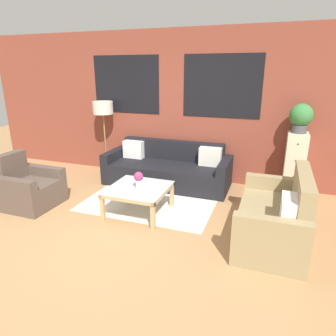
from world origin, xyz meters
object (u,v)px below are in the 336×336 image
Objects in this scene: armchair_corner at (29,189)px; potted_plant at (301,117)px; coffee_table at (139,191)px; settee_vintage at (276,218)px; flower_vase at (139,179)px; couch_dark at (168,170)px; drawer_cabinet at (294,165)px; floor_lamp at (103,111)px.

potted_plant is (3.96, 1.85, 1.08)m from armchair_corner.
armchair_corner is at bearing -169.08° from coffee_table.
settee_vintage is 1.94m from flower_vase.
potted_plant is at bearing 35.48° from flower_vase.
potted_plant is (2.21, 0.20, 1.09)m from couch_dark.
armchair_corner is at bearing -155.02° from drawer_cabinet.
potted_plant is at bearing 24.99° from armchair_corner.
armchair_corner is at bearing -155.01° from potted_plant.
couch_dark is 2.77× the size of armchair_corner.
flower_vase is (0.04, -1.35, 0.29)m from couch_dark.
potted_plant is at bearing 0.66° from floor_lamp.
floor_lamp reaches higher than drawer_cabinet.
potted_plant is (0.00, 0.00, 0.81)m from drawer_cabinet.
settee_vintage is 1.66m from drawer_cabinet.
floor_lamp is 1.35× the size of drawer_cabinet.
flower_vase is (1.80, 0.30, 0.29)m from armchair_corner.
potted_plant is at bearing 90.00° from drawer_cabinet.
floor_lamp is (-1.42, 0.16, 1.02)m from couch_dark.
potted_plant is (3.63, 0.04, 0.06)m from floor_lamp.
floor_lamp is at bearing 134.40° from coffee_table.
drawer_cabinet is (2.21, 0.20, 0.27)m from couch_dark.
settee_vintage is 5.88× the size of flower_vase.
drawer_cabinet is 4.32× the size of flower_vase.
coffee_table is (-1.95, 0.12, 0.04)m from settee_vintage.
floor_lamp is (-3.38, 1.58, 0.99)m from settee_vintage.
coffee_table is 2.26m from floor_lamp.
drawer_cabinet is at bearing 34.45° from coffee_table.
couch_dark is 1.56× the size of floor_lamp.
drawer_cabinet is (3.96, 1.85, 0.27)m from armchair_corner.
drawer_cabinet is (2.19, 1.51, 0.20)m from coffee_table.
floor_lamp is 5.85× the size of flower_vase.
couch_dark is 2.12× the size of drawer_cabinet.
floor_lamp is 3.70m from drawer_cabinet.
coffee_table is at bearing -89.46° from couch_dark.
flower_vase is at bearing -45.84° from floor_lamp.
potted_plant reaches higher than floor_lamp.
couch_dark reaches higher than flower_vase.
floor_lamp reaches higher than flower_vase.
coffee_table is 1.82× the size of potted_plant.
drawer_cabinet is at bearing -90.00° from potted_plant.
potted_plant reaches higher than drawer_cabinet.
settee_vintage is at bearing 3.45° from armchair_corner.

